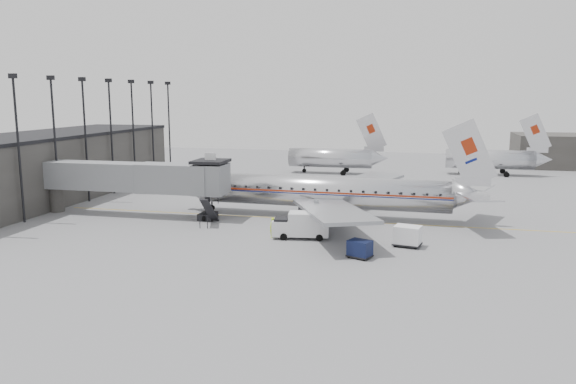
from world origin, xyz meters
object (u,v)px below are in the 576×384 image
baggage_cart_navy (360,249)px  ramp_worker (273,228)px  airliner (328,192)px  service_van (302,225)px  baggage_cart_white (407,236)px

baggage_cart_navy → ramp_worker: size_ratio=1.21×
airliner → service_van: 9.81m
service_van → ramp_worker: 2.65m
airliner → service_van: size_ratio=6.36×
baggage_cart_white → ramp_worker: ramp_worker is taller
airliner → baggage_cart_navy: (5.01, -14.85, -1.96)m
service_van → baggage_cart_navy: size_ratio=2.38×
baggage_cart_navy → baggage_cart_white: bearing=73.5°
baggage_cart_navy → baggage_cart_white: size_ratio=0.86×
service_van → baggage_cart_white: 9.66m
service_van → ramp_worker: bearing=-179.5°
baggage_cart_white → ramp_worker: bearing=-169.2°
baggage_cart_white → ramp_worker: 12.24m
airliner → baggage_cart_white: (8.72, -10.36, -1.77)m
airliner → ramp_worker: bearing=-107.4°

